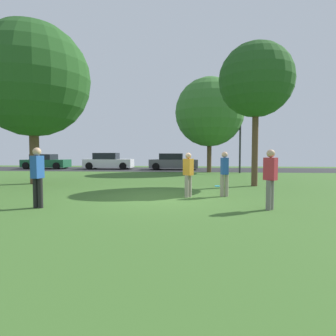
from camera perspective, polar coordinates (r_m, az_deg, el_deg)
The scene contains 14 objects.
ground_plane at distance 9.85m, azimuth -1.52°, elevation -6.06°, with size 44.00×44.00×0.00m, color #3D6628.
road_strip at distance 25.73m, azimuth 2.61°, elevation -0.30°, with size 44.00×6.40×0.01m, color #28282B.
oak_tree_left at distance 14.30m, azimuth 17.10°, elevation 16.33°, with size 3.40×3.40×6.59m.
oak_tree_center at distance 22.73m, azimuth 8.26°, elevation 10.92°, with size 5.30×5.30×7.30m.
oak_tree_right at distance 16.15m, azimuth -25.33°, elevation 15.53°, with size 5.56×5.56×7.91m.
person_thrower at distance 10.06m, azimuth 4.05°, elevation -0.98°, with size 0.39×0.38×1.56m.
person_catcher at distance 8.32m, azimuth 19.66°, elevation -1.63°, with size 0.39×0.38×1.66m.
person_bystander at distance 10.38m, azimuth 11.16°, elevation -0.78°, with size 0.30×0.35×1.60m.
person_walking at distance 8.90m, azimuth -24.52°, elevation -1.19°, with size 0.30×0.35×1.71m.
frisbee_disc at distance 13.45m, azimuth 9.80°, elevation -3.55°, with size 0.27×0.27×0.03m, color #2DB2E0.
parked_car_green at distance 29.40m, azimuth -23.14°, elevation 1.11°, with size 4.15×2.06×1.37m.
parked_car_white at distance 27.06m, azimuth -11.80°, elevation 1.24°, with size 4.43×1.93×1.49m.
parked_car_grey at distance 25.65m, azimuth 1.05°, elevation 1.17°, with size 4.28×2.00×1.45m.
street_lamp_post at distance 22.14m, azimuth 14.14°, elevation 4.85°, with size 0.14×0.14×4.50m, color #2D2D33.
Camera 1 is at (1.13, -9.66, 1.59)m, focal length 30.67 mm.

